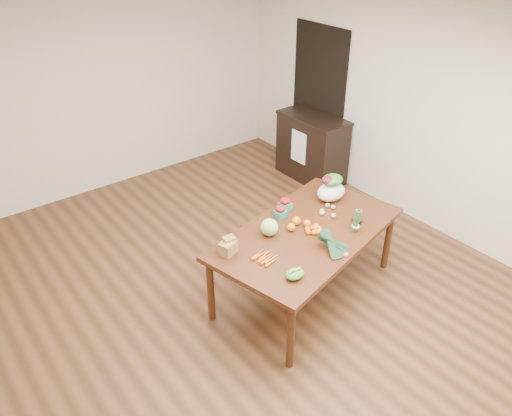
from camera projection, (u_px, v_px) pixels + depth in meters
floor at (247, 286)px, 5.27m from camera, size 6.00×6.00×0.00m
ceiling at (244, 17)px, 3.86m from camera, size 5.00×6.00×0.02m
room_walls at (246, 172)px, 4.57m from camera, size 5.02×6.02×2.70m
dining_table at (305, 262)px, 5.01m from camera, size 2.15×1.50×0.75m
doorway_dark at (318, 101)px, 7.10m from camera, size 0.02×1.00×2.10m
cabinet at (312, 148)px, 7.13m from camera, size 0.52×1.02×0.94m
dish_towel at (299, 147)px, 6.95m from camera, size 0.02×0.28×0.45m
paper_bag at (228, 247)px, 4.47m from camera, size 0.24×0.22×0.15m
cabbage at (269, 227)px, 4.72m from camera, size 0.17×0.17×0.17m
strawberry_basket_a at (280, 213)px, 5.01m from camera, size 0.13×0.13×0.10m
strawberry_basket_b at (285, 205)px, 5.13m from camera, size 0.14×0.14×0.10m
orange_a at (291, 227)px, 4.80m from camera, size 0.08×0.08×0.08m
orange_b at (296, 221)px, 4.89m from camera, size 0.09×0.09×0.09m
orange_c at (307, 223)px, 4.86m from camera, size 0.07×0.07×0.07m
mandarin_cluster at (315, 229)px, 4.78m from camera, size 0.22×0.22×0.08m
carrots at (267, 256)px, 4.44m from camera, size 0.26×0.26×0.03m
snap_pea_bag at (295, 274)px, 4.19m from camera, size 0.17×0.13×0.08m
kale_bunch at (336, 244)px, 4.49m from camera, size 0.40×0.46×0.16m
asparagus_bundle at (356, 221)px, 4.74m from camera, size 0.10×0.13×0.26m
potato_a at (322, 213)px, 5.05m from camera, size 0.06×0.05×0.05m
potato_b at (334, 216)px, 5.01m from camera, size 0.06×0.05×0.05m
potato_c at (327, 205)px, 5.18m from camera, size 0.05×0.05×0.05m
potato_d at (322, 211)px, 5.10m from camera, size 0.05×0.04×0.04m
potato_e at (333, 207)px, 5.15m from camera, size 0.05×0.05×0.05m
avocado_a at (357, 219)px, 4.92m from camera, size 0.11×0.13×0.08m
avocado_b at (357, 216)px, 4.98m from camera, size 0.09×0.11×0.06m
salad_bag at (331, 189)px, 5.26m from camera, size 0.38×0.32×0.26m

